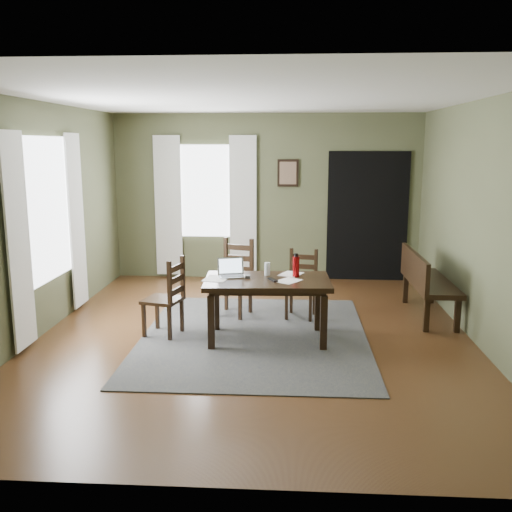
# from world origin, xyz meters

# --- Properties ---
(ground) EXTENTS (5.00, 6.00, 0.01)m
(ground) POSITION_xyz_m (0.00, 0.00, -0.01)
(ground) COLOR #492C16
(room_shell) EXTENTS (5.02, 6.02, 2.71)m
(room_shell) POSITION_xyz_m (0.00, 0.00, 1.80)
(room_shell) COLOR #505537
(room_shell) RESTS_ON ground
(rug) EXTENTS (2.60, 3.20, 0.01)m
(rug) POSITION_xyz_m (0.00, 0.00, 0.01)
(rug) COLOR #393939
(rug) RESTS_ON ground
(dining_table) EXTENTS (1.44, 0.91, 0.70)m
(dining_table) POSITION_xyz_m (0.15, -0.10, 0.63)
(dining_table) COLOR black
(dining_table) RESTS_ON rug
(chair_end) EXTENTS (0.49, 0.49, 0.92)m
(chair_end) POSITION_xyz_m (-1.02, -0.02, 0.45)
(chair_end) COLOR black
(chair_end) RESTS_ON rug
(chair_back_left) EXTENTS (0.54, 0.54, 0.99)m
(chair_back_left) POSITION_xyz_m (-0.32, 0.87, 0.49)
(chair_back_left) COLOR black
(chair_back_left) RESTS_ON rug
(chair_back_right) EXTENTS (0.45, 0.45, 0.87)m
(chair_back_right) POSITION_xyz_m (0.56, 0.81, 0.43)
(chair_back_right) COLOR black
(chair_back_right) RESTS_ON rug
(bench) EXTENTS (0.48, 1.49, 0.84)m
(bench) POSITION_xyz_m (2.14, 0.95, 0.50)
(bench) COLOR black
(bench) RESTS_ON ground
(laptop) EXTENTS (0.36, 0.31, 0.21)m
(laptop) POSITION_xyz_m (-0.27, 0.03, 0.77)
(laptop) COLOR #B7B7BC
(laptop) RESTS_ON dining_table
(computer_mouse) EXTENTS (0.07, 0.10, 0.03)m
(computer_mouse) POSITION_xyz_m (-0.07, -0.05, 0.73)
(computer_mouse) COLOR #3F3F42
(computer_mouse) RESTS_ON dining_table
(tv_remote) EXTENTS (0.12, 0.18, 0.02)m
(tv_remote) POSITION_xyz_m (0.22, -0.16, 0.72)
(tv_remote) COLOR black
(tv_remote) RESTS_ON dining_table
(drinking_glass) EXTENTS (0.09, 0.09, 0.15)m
(drinking_glass) POSITION_xyz_m (0.14, 0.10, 0.79)
(drinking_glass) COLOR silver
(drinking_glass) RESTS_ON dining_table
(water_bottle) EXTENTS (0.10, 0.10, 0.27)m
(water_bottle) POSITION_xyz_m (0.47, 0.05, 0.84)
(water_bottle) COLOR #9E0C0E
(water_bottle) RESTS_ON dining_table
(paper_a) EXTENTS (0.31, 0.37, 0.00)m
(paper_a) POSITION_xyz_m (-0.42, -0.11, 0.72)
(paper_a) COLOR white
(paper_a) RESTS_ON dining_table
(paper_b) EXTENTS (0.34, 0.35, 0.00)m
(paper_b) POSITION_xyz_m (0.39, -0.17, 0.72)
(paper_b) COLOR white
(paper_b) RESTS_ON dining_table
(paper_d) EXTENTS (0.32, 0.36, 0.00)m
(paper_d) POSITION_xyz_m (0.42, 0.16, 0.72)
(paper_d) COLOR white
(paper_d) RESTS_ON dining_table
(window_left) EXTENTS (0.01, 1.30, 1.70)m
(window_left) POSITION_xyz_m (-2.47, 0.20, 1.45)
(window_left) COLOR white
(window_left) RESTS_ON ground
(window_back) EXTENTS (1.00, 0.01, 1.50)m
(window_back) POSITION_xyz_m (-1.00, 2.97, 1.45)
(window_back) COLOR white
(window_back) RESTS_ON ground
(curtain_left_near) EXTENTS (0.03, 0.48, 2.30)m
(curtain_left_near) POSITION_xyz_m (-2.44, -0.62, 1.20)
(curtain_left_near) COLOR silver
(curtain_left_near) RESTS_ON ground
(curtain_left_far) EXTENTS (0.03, 0.48, 2.30)m
(curtain_left_far) POSITION_xyz_m (-2.44, 1.02, 1.20)
(curtain_left_far) COLOR silver
(curtain_left_far) RESTS_ON ground
(curtain_back_left) EXTENTS (0.44, 0.03, 2.30)m
(curtain_back_left) POSITION_xyz_m (-1.62, 2.94, 1.20)
(curtain_back_left) COLOR silver
(curtain_back_left) RESTS_ON ground
(curtain_back_right) EXTENTS (0.44, 0.03, 2.30)m
(curtain_back_right) POSITION_xyz_m (-0.38, 2.94, 1.20)
(curtain_back_right) COLOR silver
(curtain_back_right) RESTS_ON ground
(framed_picture) EXTENTS (0.34, 0.03, 0.44)m
(framed_picture) POSITION_xyz_m (0.35, 2.97, 1.75)
(framed_picture) COLOR black
(framed_picture) RESTS_ON ground
(doorway_back) EXTENTS (1.30, 0.03, 2.10)m
(doorway_back) POSITION_xyz_m (1.65, 2.97, 1.05)
(doorway_back) COLOR black
(doorway_back) RESTS_ON ground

